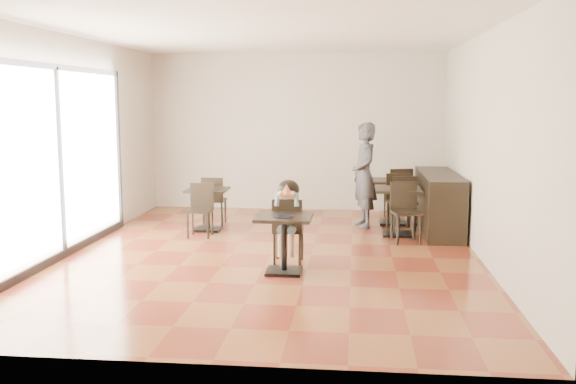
# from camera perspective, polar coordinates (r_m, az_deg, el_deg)

# --- Properties ---
(floor) EXTENTS (6.00, 8.00, 0.01)m
(floor) POSITION_cam_1_polar(r_m,az_deg,el_deg) (9.48, -1.49, -5.54)
(floor) COLOR brown
(floor) RESTS_ON ground
(ceiling) EXTENTS (6.00, 8.00, 0.01)m
(ceiling) POSITION_cam_1_polar(r_m,az_deg,el_deg) (9.26, -1.57, 14.08)
(ceiling) COLOR white
(ceiling) RESTS_ON floor
(wall_back) EXTENTS (6.00, 0.01, 3.20)m
(wall_back) POSITION_cam_1_polar(r_m,az_deg,el_deg) (13.20, 0.75, 5.36)
(wall_back) COLOR beige
(wall_back) RESTS_ON floor
(wall_front) EXTENTS (6.00, 0.01, 3.20)m
(wall_front) POSITION_cam_1_polar(r_m,az_deg,el_deg) (5.31, -7.17, 1.13)
(wall_front) COLOR beige
(wall_front) RESTS_ON floor
(wall_left) EXTENTS (0.01, 8.00, 3.20)m
(wall_left) POSITION_cam_1_polar(r_m,az_deg,el_deg) (10.07, -18.75, 4.06)
(wall_left) COLOR beige
(wall_left) RESTS_ON floor
(wall_right) EXTENTS (0.01, 8.00, 3.20)m
(wall_right) POSITION_cam_1_polar(r_m,az_deg,el_deg) (9.33, 17.11, 3.84)
(wall_right) COLOR beige
(wall_right) RESTS_ON floor
(storefront_window) EXTENTS (0.04, 4.50, 2.60)m
(storefront_window) POSITION_cam_1_polar(r_m,az_deg,el_deg) (9.62, -19.77, 2.65)
(storefront_window) COLOR white
(storefront_window) RESTS_ON floor
(child_table) EXTENTS (0.72, 0.72, 0.76)m
(child_table) POSITION_cam_1_polar(r_m,az_deg,el_deg) (8.39, -0.36, -4.68)
(child_table) COLOR black
(child_table) RESTS_ON floor
(child_chair) EXTENTS (0.41, 0.41, 0.92)m
(child_chair) POSITION_cam_1_polar(r_m,az_deg,el_deg) (8.91, 0.03, -3.41)
(child_chair) COLOR black
(child_chair) RESTS_ON floor
(child) EXTENTS (0.41, 0.58, 1.15)m
(child) POSITION_cam_1_polar(r_m,az_deg,el_deg) (8.88, 0.03, -2.66)
(child) COLOR slate
(child) RESTS_ON child_chair
(plate) EXTENTS (0.26, 0.26, 0.02)m
(plate) POSITION_cam_1_polar(r_m,az_deg,el_deg) (8.21, -0.44, -2.19)
(plate) COLOR black
(plate) RESTS_ON child_table
(pizza_slice) EXTENTS (0.27, 0.21, 0.06)m
(pizza_slice) POSITION_cam_1_polar(r_m,az_deg,el_deg) (8.63, -0.10, -0.15)
(pizza_slice) COLOR tan
(pizza_slice) RESTS_ON child
(adult_patron) EXTENTS (0.61, 0.77, 1.86)m
(adult_patron) POSITION_cam_1_polar(r_m,az_deg,el_deg) (11.46, 6.78, 1.51)
(adult_patron) COLOR #3E3D42
(adult_patron) RESTS_ON floor
(cafe_table_mid) EXTENTS (0.88, 0.88, 0.79)m
(cafe_table_mid) POSITION_cam_1_polar(r_m,az_deg,el_deg) (10.87, 9.71, -1.75)
(cafe_table_mid) COLOR black
(cafe_table_mid) RESTS_ON floor
(cafe_table_left) EXTENTS (0.70, 0.70, 0.73)m
(cafe_table_left) POSITION_cam_1_polar(r_m,az_deg,el_deg) (11.22, -7.16, -1.55)
(cafe_table_left) COLOR black
(cafe_table_left) RESTS_ON floor
(cafe_table_back) EXTENTS (0.95, 0.95, 0.81)m
(cafe_table_back) POSITION_cam_1_polar(r_m,az_deg,el_deg) (11.84, 9.36, -0.88)
(cafe_table_back) COLOR black
(cafe_table_back) RESTS_ON floor
(chair_mid_a) EXTENTS (0.50, 0.50, 0.95)m
(chair_mid_a) POSITION_cam_1_polar(r_m,az_deg,el_deg) (11.40, 10.05, -0.89)
(chair_mid_a) COLOR black
(chair_mid_a) RESTS_ON floor
(chair_mid_b) EXTENTS (0.50, 0.50, 0.95)m
(chair_mid_b) POSITION_cam_1_polar(r_m,az_deg,el_deg) (10.32, 10.47, -1.84)
(chair_mid_b) COLOR black
(chair_mid_b) RESTS_ON floor
(chair_left_a) EXTENTS (0.40, 0.40, 0.88)m
(chair_left_a) POSITION_cam_1_polar(r_m,az_deg,el_deg) (11.73, -6.56, -0.75)
(chair_left_a) COLOR black
(chair_left_a) RESTS_ON floor
(chair_left_b) EXTENTS (0.40, 0.40, 0.88)m
(chair_left_b) POSITION_cam_1_polar(r_m,az_deg,el_deg) (10.68, -7.84, -1.66)
(chair_left_b) COLOR black
(chair_left_b) RESTS_ON floor
(chair_back_a) EXTENTS (0.54, 0.54, 0.98)m
(chair_back_a) POSITION_cam_1_polar(r_m,az_deg,el_deg) (12.38, 9.71, -0.11)
(chair_back_a) COLOR black
(chair_back_a) RESTS_ON floor
(chair_back_b) EXTENTS (0.54, 0.54, 0.98)m
(chair_back_b) POSITION_cam_1_polar(r_m,az_deg,el_deg) (11.30, 10.06, -0.91)
(chair_back_b) COLOR black
(chair_back_b) RESTS_ON floor
(service_counter) EXTENTS (0.60, 2.40, 1.00)m
(service_counter) POSITION_cam_1_polar(r_m,az_deg,el_deg) (11.36, 13.23, -0.89)
(service_counter) COLOR black
(service_counter) RESTS_ON floor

